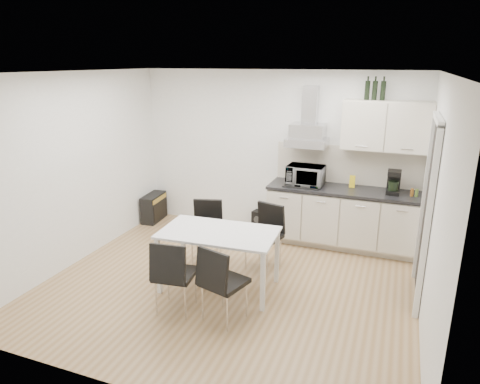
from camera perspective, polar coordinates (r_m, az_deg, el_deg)
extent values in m
plane|color=tan|center=(5.57, -1.49, -12.16)|extent=(4.50, 4.50, 0.00)
cube|color=white|center=(6.90, 4.75, 5.14)|extent=(4.50, 0.10, 2.60)
cube|color=white|center=(3.42, -14.59, -8.07)|extent=(4.50, 0.10, 2.60)
cube|color=white|center=(6.25, -21.07, 2.79)|extent=(0.10, 4.00, 2.60)
cube|color=white|center=(4.73, 24.52, -2.01)|extent=(0.10, 4.00, 2.60)
plane|color=white|center=(4.86, -1.74, 15.64)|extent=(4.50, 4.50, 0.00)
cube|color=white|center=(5.32, 23.48, -2.69)|extent=(0.08, 1.04, 2.10)
cube|color=beige|center=(6.82, 13.24, -6.47)|extent=(2.16, 0.52, 0.10)
cube|color=beige|center=(6.62, 13.44, -3.18)|extent=(2.20, 0.60, 0.76)
cube|color=black|center=(6.48, 13.68, 0.27)|extent=(2.22, 0.64, 0.04)
cube|color=beige|center=(6.69, 14.21, 3.50)|extent=(2.20, 0.02, 0.58)
cube|color=beige|center=(6.38, 18.94, 8.32)|extent=(1.20, 0.35, 0.70)
cube|color=silver|center=(6.50, 8.97, 7.38)|extent=(0.60, 0.46, 0.30)
cube|color=silver|center=(6.55, 9.36, 11.41)|extent=(0.22, 0.20, 0.55)
imported|color=silver|center=(6.51, 8.75, 2.49)|extent=(0.55, 0.31, 0.37)
cube|color=yellow|center=(6.55, 14.74, 1.36)|extent=(0.08, 0.04, 0.18)
cylinder|color=brown|center=(6.39, 21.95, -0.05)|extent=(0.04, 0.04, 0.11)
cylinder|color=#4C6626|center=(6.39, 22.49, -0.11)|extent=(0.04, 0.04, 0.11)
cylinder|color=black|center=(6.35, 16.62, 13.13)|extent=(0.07, 0.07, 0.32)
cylinder|color=black|center=(6.34, 17.54, 13.05)|extent=(0.07, 0.07, 0.32)
cylinder|color=black|center=(6.34, 18.56, 12.96)|extent=(0.07, 0.07, 0.32)
cube|color=white|center=(5.19, -2.86, -5.43)|extent=(1.44, 0.87, 0.03)
cube|color=white|center=(5.31, -10.82, -9.64)|extent=(0.05, 0.05, 0.72)
cube|color=white|center=(4.88, 3.06, -11.90)|extent=(0.05, 0.05, 0.72)
cube|color=white|center=(5.87, -7.59, -6.79)|extent=(0.05, 0.05, 0.72)
cube|color=white|center=(5.48, 4.95, -8.50)|extent=(0.05, 0.05, 0.72)
cube|color=black|center=(7.73, -11.42, -2.02)|extent=(0.29, 0.59, 0.48)
cube|color=gold|center=(7.61, -10.70, -0.92)|extent=(0.05, 0.51, 0.08)
cube|color=black|center=(7.20, 2.51, -3.77)|extent=(0.22, 0.21, 0.32)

